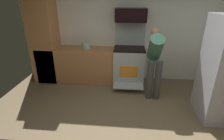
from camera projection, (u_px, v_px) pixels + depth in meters
The scene contains 8 objects.
ground_plane at pixel (111, 135), 2.92m from camera, with size 5.20×4.80×0.02m, color #7A664A.
wall_back at pixel (120, 31), 4.55m from camera, with size 5.20×0.12×2.60m, color white.
lower_cabinet_run at pixel (85, 65), 4.64m from camera, with size 2.40×0.60×0.90m, color #B77A48.
cabinet_column at pixel (45, 42), 4.49m from camera, with size 0.60×0.60×2.10m, color #B77A48.
oven_range at pixel (129, 64), 4.50m from camera, with size 0.76×0.95×1.57m.
microwave at pixel (131, 15), 4.11m from camera, with size 0.74×0.38×0.31m, color black.
person_cook at pixel (155, 58), 3.75m from camera, with size 0.31×0.65×1.52m.
stock_pot at pixel (86, 45), 4.42m from camera, with size 0.22×0.22×0.16m, color #B2BFB5.
Camera 1 is at (0.24, -2.25, 2.14)m, focal length 27.97 mm.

